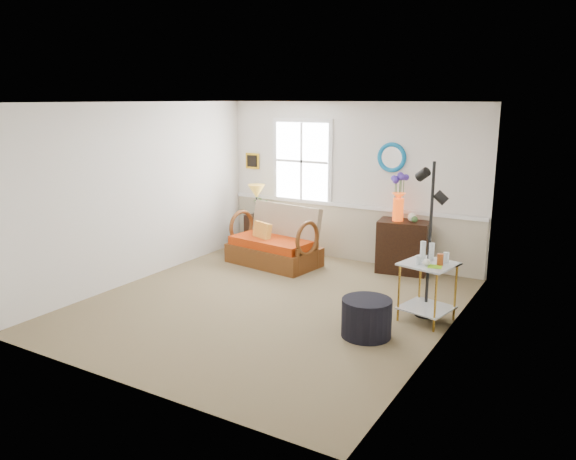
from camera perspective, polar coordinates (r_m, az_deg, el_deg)
The scene contains 19 objects.
floor at distance 7.47m, azimuth -1.88°, elevation -7.53°, with size 4.50×5.00×0.01m, color olive.
ceiling at distance 6.98m, azimuth -2.04°, elevation 12.84°, with size 4.50×5.00×0.01m, color white.
walls at distance 7.11m, azimuth -1.96°, elevation 2.31°, with size 4.51×5.01×2.60m.
wainscot at distance 9.43m, azimuth 6.19°, elevation -0.31°, with size 4.46×0.02×0.90m, color #B5AA90.
chair_rail at distance 9.32m, azimuth 6.24°, elevation 2.48°, with size 4.46×0.04×0.06m, color white.
window at distance 9.62m, azimuth 1.42°, elevation 6.98°, with size 1.14×0.06×1.44m, color white, non-canonical shape.
picture at distance 10.17m, azimuth -3.62°, elevation 7.02°, with size 0.28×0.03×0.28m, color #B28518.
mirror at distance 8.95m, azimuth 10.51°, elevation 7.27°, with size 0.47×0.47×0.07m, color #1482C0.
loveseat at distance 9.09m, azimuth -1.47°, elevation -0.62°, with size 1.45×0.82×0.94m, color #5A3414, non-canonical shape.
throw_pillow at distance 9.12m, azimuth -2.68°, elevation -0.41°, with size 0.38×0.10×0.38m, color #CC5010, non-canonical shape.
lamp_stand at distance 10.02m, azimuth -3.10°, elevation -0.25°, with size 0.35×0.35×0.63m, color black, non-canonical shape.
table_lamp at distance 9.91m, azimuth -3.21°, elevation 3.06°, with size 0.30×0.30×0.55m, color gold, non-canonical shape.
potted_plant at distance 9.82m, azimuth -2.60°, elevation 2.20°, with size 0.33×0.37×0.29m, color #3D6231.
cabinet at distance 8.88m, azimuth 11.59°, elevation -1.65°, with size 0.76×0.49×0.81m, color black, non-canonical shape.
flower_vase at distance 8.72m, azimuth 11.18°, elevation 3.27°, with size 0.21×0.21×0.72m, color #DC3F0B, non-canonical shape.
side_table at distance 7.02m, azimuth 13.95°, elevation -6.14°, with size 0.58×0.58×0.73m, color #A47924, non-canonical shape.
tabletop_items at distance 6.88m, azimuth 14.44°, elevation -2.35°, with size 0.39×0.39×0.24m, color silver, non-canonical shape.
floor_lamp at distance 7.02m, azimuth 14.20°, elevation -1.05°, with size 0.28×0.28×1.92m, color black, non-canonical shape.
ottoman at distance 6.50m, azimuth 7.98°, elevation -8.82°, with size 0.57×0.57×0.44m, color black.
Camera 1 is at (3.75, -5.89, 2.65)m, focal length 35.00 mm.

